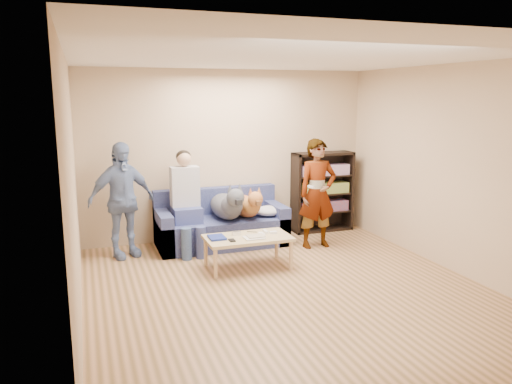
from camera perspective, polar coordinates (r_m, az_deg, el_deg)
name	(u,v)px	position (r m, az deg, el deg)	size (l,w,h in m)	color
ground	(291,293)	(5.80, 4.00, -11.42)	(5.00, 5.00, 0.00)	brown
ceiling	(294,57)	(5.38, 4.39, 15.13)	(5.00, 5.00, 0.00)	white
wall_back	(228,155)	(7.77, -3.18, 4.26)	(4.50, 4.50, 0.00)	tan
wall_front	(452,243)	(3.36, 21.49, -5.49)	(4.50, 4.50, 0.00)	tan
wall_left	(73,193)	(5.00, -20.19, -0.16)	(5.00, 5.00, 0.00)	tan
wall_right	(460,170)	(6.66, 22.26, 2.32)	(5.00, 5.00, 0.00)	tan
blanket	(268,211)	(7.52, 1.42, -2.16)	(0.42, 0.35, 0.14)	silver
person_standing_right	(317,194)	(7.33, 7.04, -0.18)	(0.58, 0.38, 1.60)	gray
person_standing_left	(121,200)	(7.05, -15.12, -0.92)	(0.94, 0.39, 1.60)	#7A8CC4
held_controller	(311,187)	(7.04, 6.33, 0.61)	(0.04, 0.11, 0.03)	silver
notebook_blue	(217,237)	(6.39, -4.50, -5.20)	(0.20, 0.26, 0.03)	navy
papers	(254,238)	(6.38, -0.22, -5.24)	(0.26, 0.20, 0.01)	silver
magazine	(256,236)	(6.40, -0.03, -5.05)	(0.22, 0.17, 0.01)	#ADA38A
camera_silver	(236,233)	(6.52, -2.28, -4.71)	(0.11, 0.06, 0.05)	silver
controller_a	(265,231)	(6.63, 1.09, -4.53)	(0.04, 0.13, 0.03)	white
controller_b	(273,232)	(6.58, 1.99, -4.65)	(0.09, 0.06, 0.03)	white
headphone_cup_a	(263,235)	(6.50, 0.80, -4.91)	(0.07, 0.07, 0.02)	silver
headphone_cup_b	(261,233)	(6.57, 0.56, -4.73)	(0.07, 0.07, 0.02)	white
pen_orange	(250,240)	(6.30, -0.65, -5.47)	(0.01, 0.01, 0.14)	orange
pen_black	(252,232)	(6.65, -0.44, -4.57)	(0.01, 0.01, 0.14)	black
wallet	(232,240)	(6.27, -2.77, -5.53)	(0.07, 0.12, 0.01)	black
sofa	(221,226)	(7.52, -4.07, -3.90)	(1.90, 0.85, 0.82)	#515B93
person_seated	(186,198)	(7.17, -7.96, -0.68)	(0.40, 0.73, 1.47)	#445297
dog_gray	(228,205)	(7.27, -3.26, -1.52)	(0.41, 1.25, 0.60)	#4C4D56
dog_tan	(247,205)	(7.40, -1.01, -1.51)	(0.36, 1.14, 0.52)	#AE5635
coffee_table	(248,240)	(6.47, -0.94, -5.50)	(1.10, 0.60, 0.42)	#D1BB81
bookshelf	(322,190)	(8.28, 7.56, 0.24)	(1.00, 0.34, 1.30)	black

